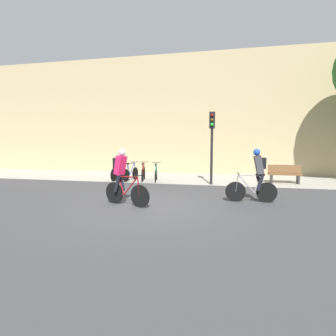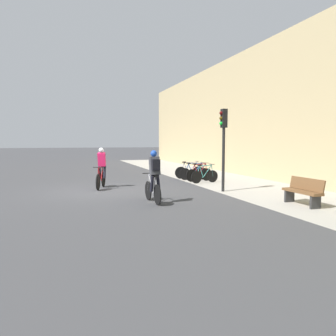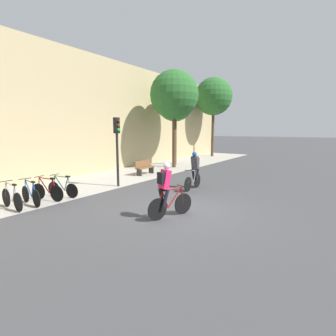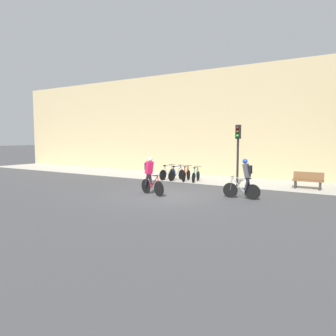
{
  "view_description": "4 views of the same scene",
  "coord_description": "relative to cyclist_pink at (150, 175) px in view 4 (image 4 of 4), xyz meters",
  "views": [
    {
      "loc": [
        2.32,
        -7.61,
        2.0
      ],
      "look_at": [
        0.4,
        1.41,
        1.08
      ],
      "focal_mm": 28.0,
      "sensor_mm": 36.0,
      "label": 1
    },
    {
      "loc": [
        13.87,
        -1.5,
        2.07
      ],
      "look_at": [
        1.32,
        2.55,
        1.0
      ],
      "focal_mm": 35.0,
      "sensor_mm": 36.0,
      "label": 2
    },
    {
      "loc": [
        -7.51,
        -4.39,
        2.81
      ],
      "look_at": [
        1.17,
        1.41,
        1.27
      ],
      "focal_mm": 28.0,
      "sensor_mm": 36.0,
      "label": 3
    },
    {
      "loc": [
        8.18,
        -12.4,
        2.68
      ],
      "look_at": [
        -0.62,
        1.42,
        1.17
      ],
      "focal_mm": 35.0,
      "sensor_mm": 36.0,
      "label": 4
    }
  ],
  "objects": [
    {
      "name": "parked_bike_2",
      "position": [
        -0.91,
        5.11,
        -0.55
      ],
      "size": [
        0.48,
        1.59,
        0.96
      ],
      "color": "black",
      "rests_on": "ground"
    },
    {
      "name": "building_facade",
      "position": [
        0.82,
        9.16,
        2.81
      ],
      "size": [
        44.0,
        0.6,
        7.5
      ],
      "primitive_type": "cube",
      "color": "tan",
      "rests_on": "ground"
    },
    {
      "name": "kerb_strip",
      "position": [
        0.82,
        6.61,
        -0.94
      ],
      "size": [
        44.0,
        4.5,
        0.01
      ],
      "primitive_type": "cube",
      "color": "#A39E93",
      "rests_on": "ground"
    },
    {
      "name": "ground",
      "position": [
        0.82,
        -0.14,
        -0.95
      ],
      "size": [
        200.0,
        200.0,
        0.0
      ],
      "primitive_type": "plane",
      "color": "#3D3D3F"
    },
    {
      "name": "traffic_light_pole",
      "position": [
        2.58,
        4.66,
        1.41
      ],
      "size": [
        0.26,
        0.3,
        3.39
      ],
      "color": "black",
      "rests_on": "ground"
    },
    {
      "name": "parked_bike_3",
      "position": [
        -0.23,
        5.11,
        -0.56
      ],
      "size": [
        0.48,
        1.58,
        0.94
      ],
      "color": "black",
      "rests_on": "ground"
    },
    {
      "name": "parked_bike_1",
      "position": [
        -1.59,
        5.11,
        -0.55
      ],
      "size": [
        0.46,
        1.65,
        0.96
      ],
      "color": "black",
      "rests_on": "ground"
    },
    {
      "name": "cyclist_grey",
      "position": [
        4.22,
        1.25,
        0.0
      ],
      "size": [
        1.68,
        0.46,
        1.78
      ],
      "color": "black",
      "rests_on": "ground"
    },
    {
      "name": "cyclist_pink",
      "position": [
        0.0,
        0.0,
        0.0
      ],
      "size": [
        1.67,
        0.67,
        1.79
      ],
      "color": "black",
      "rests_on": "ground"
    },
    {
      "name": "bench",
      "position": [
        6.05,
        5.76,
        -0.48
      ],
      "size": [
        1.51,
        0.44,
        0.89
      ],
      "color": "brown",
      "rests_on": "ground"
    },
    {
      "name": "parked_bike_0",
      "position": [
        -2.27,
        5.11,
        -0.54
      ],
      "size": [
        0.46,
        1.69,
        0.97
      ],
      "color": "black",
      "rests_on": "ground"
    }
  ]
}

